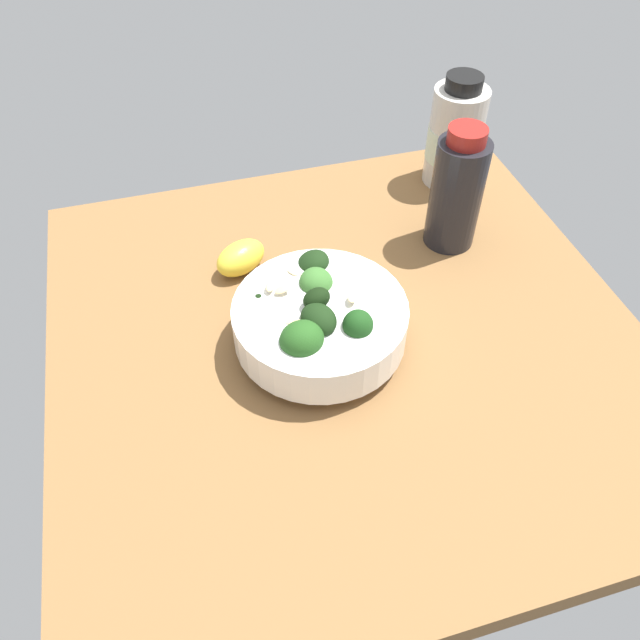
% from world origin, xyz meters
% --- Properties ---
extents(ground_plane, '(0.67, 0.67, 0.03)m').
position_xyz_m(ground_plane, '(0.00, 0.00, -0.02)').
color(ground_plane, brown).
extents(bowl_of_broccoli, '(0.20, 0.19, 0.09)m').
position_xyz_m(bowl_of_broccoli, '(0.01, -0.04, 0.04)').
color(bowl_of_broccoli, white).
rests_on(bowl_of_broccoli, ground_plane).
extents(lemon_wedge, '(0.07, 0.08, 0.04)m').
position_xyz_m(lemon_wedge, '(-0.14, -0.10, 0.02)').
color(lemon_wedge, yellow).
rests_on(lemon_wedge, ground_plane).
extents(bottle_tall, '(0.08, 0.08, 0.16)m').
position_xyz_m(bottle_tall, '(-0.25, 0.24, 0.07)').
color(bottle_tall, beige).
rests_on(bottle_tall, ground_plane).
extents(bottle_short, '(0.07, 0.07, 0.16)m').
position_xyz_m(bottle_short, '(-0.12, 0.18, 0.08)').
color(bottle_short, black).
rests_on(bottle_short, ground_plane).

